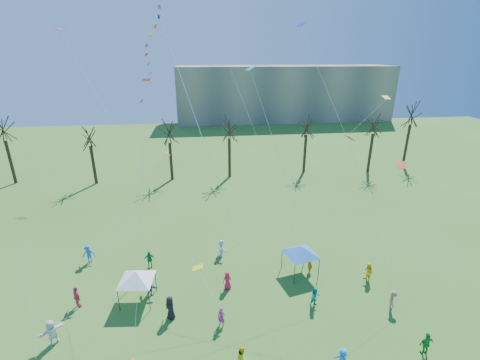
{
  "coord_description": "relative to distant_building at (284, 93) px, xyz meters",
  "views": [
    {
      "loc": [
        -2.07,
        -13.86,
        18.22
      ],
      "look_at": [
        0.18,
        5.0,
        11.0
      ],
      "focal_mm": 25.0,
      "sensor_mm": 36.0,
      "label": 1
    }
  ],
  "objects": [
    {
      "name": "distant_building",
      "position": [
        0.0,
        0.0,
        0.0
      ],
      "size": [
        60.0,
        14.0,
        15.0
      ],
      "primitive_type": "cube",
      "color": "gray",
      "rests_on": "ground"
    },
    {
      "name": "bare_tree_row",
      "position": [
        -16.94,
        -45.93,
        -0.4
      ],
      "size": [
        68.72,
        8.66,
        11.0
      ],
      "color": "black",
      "rests_on": "ground"
    },
    {
      "name": "canopy_tent_blue",
      "position": [
        -15.91,
        -71.88,
        -5.2
      ],
      "size": [
        3.52,
        3.52,
        2.71
      ],
      "color": "#3F3F44",
      "rests_on": "ground"
    },
    {
      "name": "small_kites_aloft",
      "position": [
        -22.04,
        -71.46,
        6.0
      ],
      "size": [
        26.6,
        16.44,
        31.39
      ],
      "color": "#E3A70B",
      "rests_on": "ground"
    },
    {
      "name": "festival_crowd",
      "position": [
        -24.22,
        -75.14,
        -6.64
      ],
      "size": [
        25.67,
        14.58,
        1.85
      ],
      "color": "red",
      "rests_on": "ground"
    },
    {
      "name": "canopy_tent_white",
      "position": [
        -29.46,
        -73.78,
        -5.26
      ],
      "size": [
        3.51,
        3.51,
        2.64
      ],
      "color": "#3F3F44",
      "rests_on": "ground"
    },
    {
      "name": "big_box_kite",
      "position": [
        -26.84,
        -72.11,
        10.76
      ],
      "size": [
        4.44,
        7.83,
        25.15
      ],
      "color": "red",
      "rests_on": "ground"
    }
  ]
}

